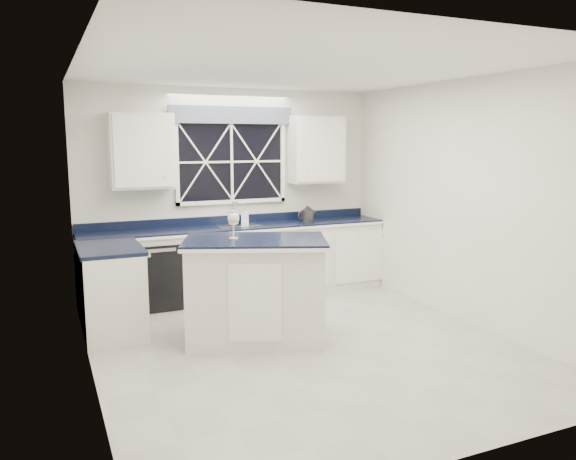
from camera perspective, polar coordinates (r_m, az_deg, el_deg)
name	(u,v)px	position (r m, az deg, el deg)	size (l,w,h in m)	color
ground	(304,345)	(5.75, 1.59, -11.57)	(4.50, 4.50, 0.00)	#A5A5A1
back_wall	(231,192)	(7.50, -5.81, 3.87)	(4.00, 0.10, 2.70)	white
base_cabinets	(219,268)	(7.10, -7.06, -3.80)	(3.99, 1.60, 0.90)	silver
countertop	(239,227)	(7.27, -5.01, 0.30)	(3.98, 0.64, 0.04)	black
dishwasher	(154,274)	(7.10, -13.41, -4.33)	(0.60, 0.58, 0.82)	black
window	(232,156)	(7.43, -5.75, 7.53)	(1.65, 0.09, 1.26)	black
upper_cabinets	(235,150)	(7.31, -5.46, 8.06)	(3.10, 0.34, 0.90)	silver
faucet	(234,212)	(7.43, -5.52, 1.87)	(0.05, 0.20, 0.30)	silver
island	(256,289)	(5.75, -3.32, -6.03)	(1.62, 1.31, 1.05)	silver
rug	(266,306)	(6.97, -2.27, -7.74)	(1.17, 0.74, 0.02)	#B8B7B3
kettle	(308,214)	(7.66, 2.00, 1.67)	(0.30, 0.20, 0.21)	#2F2E31
wine_glass	(233,219)	(5.64, -5.57, 1.09)	(0.12, 0.12, 0.28)	silver
soap_bottle	(245,215)	(7.47, -4.40, 1.55)	(0.10, 0.10, 0.22)	silver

